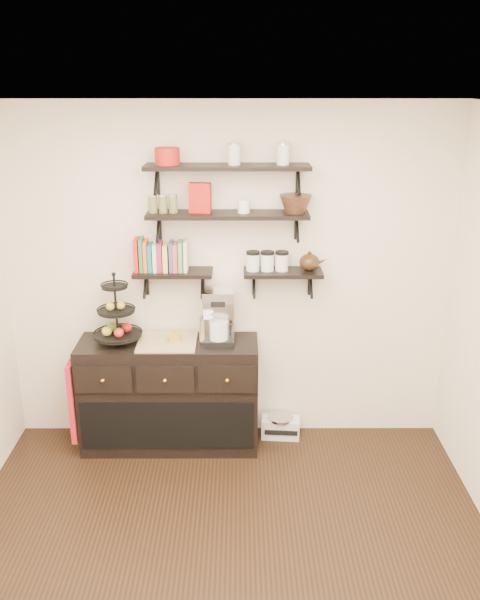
{
  "coord_description": "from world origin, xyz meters",
  "views": [
    {
      "loc": [
        0.09,
        -3.01,
        2.85
      ],
      "look_at": [
        0.09,
        1.15,
        1.38
      ],
      "focal_mm": 38.0,
      "sensor_mm": 36.0,
      "label": 1
    }
  ],
  "objects_px": {
    "coffee_maker": "(219,316)",
    "radio": "(280,427)",
    "sideboard": "(170,394)",
    "fruit_stand": "(117,320)"
  },
  "relations": [
    {
      "from": "sideboard",
      "to": "radio",
      "type": "bearing_deg",
      "value": 6.5
    },
    {
      "from": "sideboard",
      "to": "coffee_maker",
      "type": "height_order",
      "value": "coffee_maker"
    },
    {
      "from": "sideboard",
      "to": "coffee_maker",
      "type": "xyz_separation_m",
      "value": [
        0.4,
        0.03,
        0.65
      ]
    },
    {
      "from": "sideboard",
      "to": "fruit_stand",
      "type": "height_order",
      "value": "fruit_stand"
    },
    {
      "from": "sideboard",
      "to": "radio",
      "type": "distance_m",
      "value": 0.98
    },
    {
      "from": "sideboard",
      "to": "fruit_stand",
      "type": "bearing_deg",
      "value": 179.37
    },
    {
      "from": "fruit_stand",
      "to": "sideboard",
      "type": "bearing_deg",
      "value": -0.63
    },
    {
      "from": "sideboard",
      "to": "fruit_stand",
      "type": "distance_m",
      "value": 0.74
    },
    {
      "from": "coffee_maker",
      "to": "radio",
      "type": "distance_m",
      "value": 1.13
    },
    {
      "from": "coffee_maker",
      "to": "sideboard",
      "type": "bearing_deg",
      "value": -175.86
    }
  ]
}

